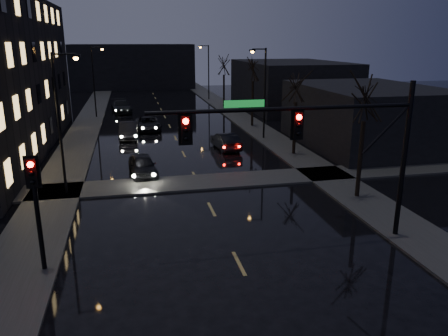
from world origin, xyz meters
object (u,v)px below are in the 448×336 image
oncoming_car_b (128,130)px  lead_car (226,141)px  oncoming_car_a (143,165)px  oncoming_car_c (148,124)px  oncoming_car_d (121,106)px

oncoming_car_b → lead_car: 9.78m
oncoming_car_a → oncoming_car_b: size_ratio=0.90×
oncoming_car_c → oncoming_car_d: (-2.71, 11.96, 0.10)m
lead_car → oncoming_car_a: bearing=34.5°
oncoming_car_d → oncoming_car_b: bearing=-94.3°
oncoming_car_d → oncoming_car_c: bearing=-84.4°
oncoming_car_c → lead_car: (5.84, -9.36, 0.03)m
oncoming_car_d → lead_car: size_ratio=1.26×
oncoming_car_b → oncoming_car_c: bearing=62.5°
oncoming_car_a → oncoming_car_b: bearing=88.4°
oncoming_car_c → lead_car: 11.03m
oncoming_car_a → oncoming_car_c: bearing=80.2°
oncoming_car_b → lead_car: bearing=-35.3°
oncoming_car_b → oncoming_car_c: (1.94, 3.43, -0.07)m
oncoming_car_c → lead_car: bearing=-61.0°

